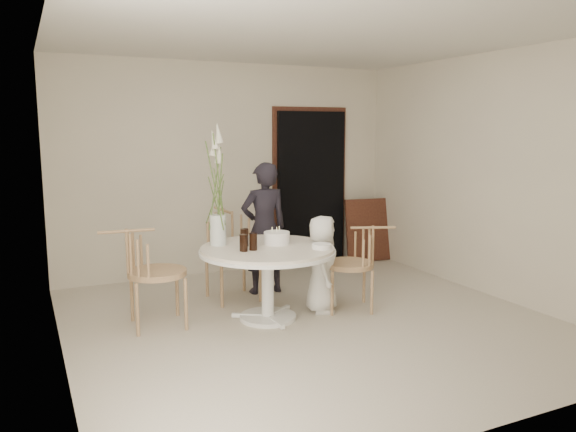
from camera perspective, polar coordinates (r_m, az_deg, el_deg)
name	(u,v)px	position (r m, az deg, el deg)	size (l,w,h in m)	color
ground	(311,321)	(5.59, 2.34, -10.65)	(4.50, 4.50, 0.00)	beige
room_shell	(312,155)	(5.27, 2.45, 6.19)	(4.50, 4.50, 4.50)	silver
doorway	(311,188)	(7.78, 2.33, 2.83)	(1.00, 0.10, 2.10)	black
door_trim	(309,184)	(7.81, 2.19, 3.29)	(1.12, 0.03, 2.22)	#55301D
table	(268,258)	(5.48, -2.09, -4.31)	(1.33, 1.33, 0.73)	white
picture_frame	(368,230)	(8.07, 8.13, -1.41)	(0.67, 0.04, 0.89)	#55301D
chair_far	(228,241)	(6.28, -6.10, -2.49)	(0.57, 0.61, 0.98)	tan
chair_right	(361,255)	(5.86, 7.43, -3.99)	(0.63, 0.61, 0.88)	tan
chair_left	(142,263)	(5.43, -14.59, -4.69)	(0.60, 0.56, 0.96)	tan
girl	(264,228)	(6.37, -2.44, -1.25)	(0.55, 0.36, 1.50)	black
boy	(322,264)	(5.75, 3.44, -4.90)	(0.49, 0.32, 1.00)	white
birthday_cake	(277,238)	(5.58, -1.15, -2.24)	(0.26, 0.26, 0.17)	white
cola_tumbler_a	(243,243)	(5.27, -4.55, -2.73)	(0.07, 0.07, 0.16)	black
cola_tumbler_b	(253,242)	(5.30, -3.56, -2.61)	(0.08, 0.08, 0.16)	black
cola_tumbler_c	(244,244)	(5.26, -4.48, -2.85)	(0.07, 0.07, 0.14)	black
cola_tumbler_d	(244,237)	(5.49, -4.45, -2.18)	(0.08, 0.08, 0.17)	black
plate_stack	(321,246)	(5.38, 3.42, -3.08)	(0.19, 0.19, 0.05)	white
flower_vase	(217,199)	(5.51, -7.20, 1.76)	(0.16, 0.16, 1.19)	silver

